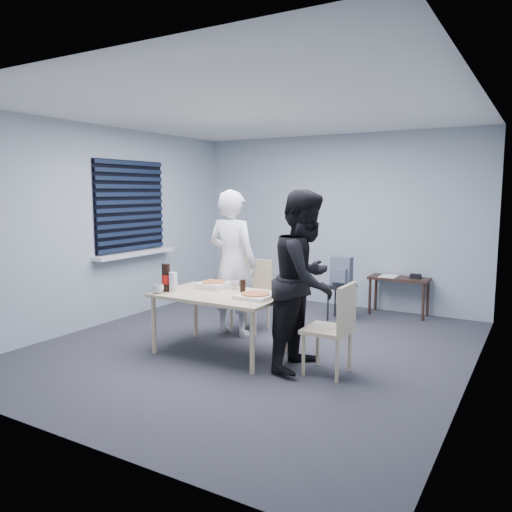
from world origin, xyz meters
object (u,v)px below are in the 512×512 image
Objects in this scene: person_white at (232,263)px; person_black at (305,280)px; mug_a at (158,289)px; stool at (341,293)px; backpack at (341,272)px; soda_bottle at (166,278)px; mug_b at (235,285)px; dining_table at (220,299)px; side_table at (399,283)px; chair_far at (254,290)px; chair_right at (336,323)px.

person_white is 1.38m from person_black.
stool is at bearing 62.53° from mug_a.
backpack is (0.00, -0.01, 0.30)m from stool.
soda_bottle is (-0.31, -0.86, -0.07)m from person_white.
mug_a is 0.85m from mug_b.
stool is (0.63, 1.99, -0.23)m from dining_table.
side_table is at bearing -127.44° from person_white.
backpack reaches higher than mug_b.
stool is at bearing -124.22° from person_white.
chair_far and chair_right have the same top height.
dining_table is at bearing 19.02° from soda_bottle.
person_white is 1.06m from mug_a.
chair_right is (1.49, -1.00, 0.00)m from chair_far.
chair_right is at bearing 6.30° from soda_bottle.
backpack is at bearing 50.51° from chair_far.
chair_far is 8.90× the size of mug_b.
side_table is at bearing 62.62° from mug_b.
soda_bottle is at bearing -173.70° from chair_right.
soda_bottle is (-0.59, -0.47, 0.10)m from mug_b.
stool is at bearing 109.27° from chair_right.
mug_a reaches higher than side_table.
stool is 1.85m from mug_b.
soda_bottle is at bearing -118.86° from stool.
person_black is 1.96m from backpack.
person_black reaches higher than soda_bottle.
person_white is 0.92m from soda_bottle.
chair_right is 8.90× the size of mug_b.
chair_far is 2.91× the size of soda_bottle.
chair_right reaches higher than backpack.
mug_a is at bearing -89.84° from soda_bottle.
person_white is 1.00× the size of person_black.
mug_b is (-1.23, -2.37, 0.24)m from side_table.
person_white is 2.15× the size of side_table.
chair_right is at bearing -33.67° from chair_far.
backpack is 1.81m from mug_b.
stool is at bearing -133.18° from side_table.
person_white is 3.67× the size of stool.
chair_far is 1.00× the size of chair_right.
chair_far is 1.53m from person_black.
chair_right is 0.51m from person_black.
person_black is 2.02m from stool.
person_black is 1.58m from soda_bottle.
side_table is at bearing 58.53° from mug_a.
person_white is (-0.10, -0.34, 0.37)m from chair_far.
person_black is 3.67× the size of stool.
chair_far reaches higher than backpack.
person_black is at bearing -95.97° from side_table.
side_table is 3.40m from soda_bottle.
backpack is (0.90, 1.31, -0.21)m from person_white.
person_black is at bearing 9.70° from soda_bottle.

